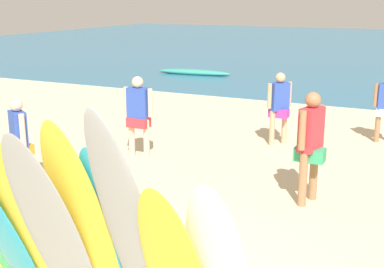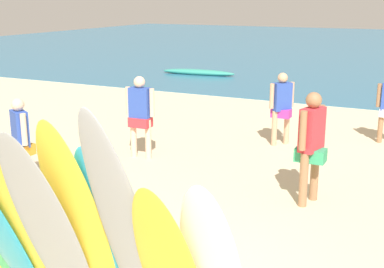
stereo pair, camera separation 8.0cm
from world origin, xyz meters
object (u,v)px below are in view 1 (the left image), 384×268
Objects in this scene: surfboard_yellow_5 at (27,228)px; beachgoer_near_rack at (279,104)px; beachgoer_photographing at (138,112)px; distant_boat at (194,72)px; surfboard_grey_6 at (57,241)px; beachgoer_midbeach at (310,140)px; beachgoer_strolling at (19,138)px; surfboard_rack at (92,255)px; surfboard_teal_8 at (121,253)px; surfboard_teal_4 at (1,232)px; surfboard_yellow_7 at (88,239)px; surfboard_grey_9 at (136,247)px.

beachgoer_near_rack is at bearing 88.39° from surfboard_yellow_5.
beachgoer_photographing is 11.41m from distant_boat.
surfboard_yellow_5 reaches higher than beachgoer_near_rack.
surfboard_grey_6 reaches higher than beachgoer_midbeach.
beachgoer_midbeach is 1.14× the size of beachgoer_strolling.
surfboard_yellow_5 is at bearing 175.61° from beachgoer_midbeach.
beachgoer_photographing is (-2.24, 4.61, 0.36)m from surfboard_rack.
beachgoer_near_rack is 0.96× the size of beachgoer_photographing.
beachgoer_strolling is (-4.40, -1.46, -0.12)m from beachgoer_midbeach.
surfboard_teal_8 is at bearing -66.77° from distant_boat.
surfboard_grey_6 is at bearing 6.57° from surfboard_teal_4.
surfboard_yellow_7 is at bearing 171.44° from beachgoer_strolling.
surfboard_grey_6 reaches higher than distant_boat.
surfboard_grey_9 reaches higher than surfboard_teal_8.
surfboard_grey_9 is 1.66× the size of beachgoer_strolling.
surfboard_teal_8 is (0.71, -0.53, 0.44)m from surfboard_rack.
surfboard_teal_8 is 0.68× the size of distant_boat.
surfboard_grey_9 is at bearing -35.87° from surfboard_rack.
surfboard_grey_9 is 1.56× the size of beachgoer_photographing.
surfboard_teal_4 is 17.01m from distant_boat.
surfboard_yellow_7 is 1.45× the size of beachgoer_photographing.
beachgoer_near_rack is (0.13, 7.42, -0.23)m from surfboard_yellow_5.
surfboard_grey_9 reaches higher than beachgoer_midbeach.
surfboard_grey_9 is at bearing -62.41° from beachgoer_photographing.
beachgoer_near_rack reaches higher than surfboard_rack.
surfboard_yellow_5 is 1.39× the size of beachgoer_midbeach.
beachgoer_midbeach is at bearing 77.27° from surfboard_yellow_7.
beachgoer_near_rack is (-0.04, 6.74, 0.32)m from surfboard_rack.
distant_boat is at bearing 113.60° from surfboard_teal_4.
surfboard_yellow_7 is 1.11× the size of surfboard_teal_8.
surfboard_grey_6 is 7.42m from beachgoer_near_rack.
surfboard_teal_4 reaches higher than surfboard_teal_8.
surfboard_rack is 6.75m from beachgoer_near_rack.
beachgoer_near_rack reaches higher than distant_boat.
beachgoer_photographing is at bearing 90.48° from beachgoer_midbeach.
surfboard_teal_8 is at bearing 8.52° from surfboard_yellow_5.
surfboard_rack is at bearing -68.32° from distant_boat.
beachgoer_strolling is at bearing 134.86° from surfboard_grey_6.
surfboard_yellow_5 reaches higher than distant_boat.
surfboard_grey_6 is 0.29m from surfboard_yellow_7.
surfboard_yellow_5 is 1.48× the size of beachgoer_photographing.
beachgoer_midbeach is (1.49, 4.42, -0.13)m from surfboard_yellow_5.
surfboard_yellow_5 is 1.54× the size of beachgoer_near_rack.
surfboard_teal_8 is at bearing -173.85° from beachgoer_midbeach.
surfboard_yellow_5 is at bearing 165.42° from beachgoer_strolling.
surfboard_rack is 3.99m from beachgoer_midbeach.
surfboard_rack is 1.57× the size of surfboard_grey_6.
surfboard_teal_4 is at bearing -174.72° from surfboard_yellow_5.
surfboard_grey_9 is 1.63× the size of beachgoer_near_rack.
surfboard_teal_8 is 1.22× the size of beachgoer_midbeach.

